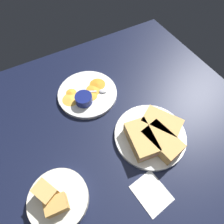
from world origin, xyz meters
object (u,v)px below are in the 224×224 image
sandwich_half_far (162,141)px  sandwich_half_near (141,139)px  plate_chips_companion (88,94)px  ramekin_dark_sauce (165,124)px  ramekin_light_gravy (84,99)px  spoon_by_gravy_ramekin (100,91)px  spoon_by_dark_ramekin (155,137)px  bread_basket_rear (57,199)px  plate_sandwich_main (150,135)px  sandwich_half_extra (161,124)px

sandwich_half_far → sandwich_half_near: bearing=54.2°
plate_chips_companion → ramekin_dark_sauce: bearing=-148.4°
sandwich_half_near → ramekin_light_gravy: bearing=21.2°
plate_chips_companion → ramekin_light_gravy: (-3.61, 3.01, 2.61)cm
ramekin_dark_sauce → spoon_by_gravy_ramekin: bearing=26.1°
spoon_by_gravy_ramekin → ramekin_light_gravy: bearing=100.7°
spoon_by_dark_ramekin → bread_basket_rear: 36.65cm
spoon_by_dark_ramekin → spoon_by_gravy_ramekin: size_ratio=1.03×
sandwich_half_far → spoon_by_gravy_ramekin: (30.52, 7.70, -2.04)cm
plate_chips_companion → bread_basket_rear: 40.41cm
sandwich_half_near → plate_chips_companion: size_ratio=0.59×
ramekin_dark_sauce → bread_basket_rear: bread_basket_rear is taller
ramekin_dark_sauce → ramekin_light_gravy: size_ratio=1.00×
sandwich_half_near → ramekin_dark_sauce: bearing=-85.7°
spoon_by_dark_ramekin → ramekin_dark_sauce: bearing=-71.6°
plate_sandwich_main → plate_chips_companion: 30.23cm
sandwich_half_extra → plate_chips_companion: (27.19, 16.22, -3.20)cm
sandwich_half_near → sandwich_half_far: bearing=-125.8°
sandwich_half_near → bread_basket_rear: 31.45cm
ramekin_light_gravy → plate_chips_companion: bearing=-39.8°
plate_sandwich_main → sandwich_half_extra: (0.77, -4.75, 3.20)cm
ramekin_dark_sauce → spoon_by_dark_ramekin: (-1.70, 5.10, -1.83)cm
sandwich_half_far → spoon_by_gravy_ramekin: bearing=14.2°
sandwich_half_far → sandwich_half_extra: same height
sandwich_half_near → plate_chips_companion: (28.73, 6.73, -3.20)cm
ramekin_light_gravy → spoon_by_gravy_ramekin: 7.82cm
plate_chips_companion → spoon_by_dark_ramekin: bearing=-157.8°
ramekin_dark_sauce → plate_chips_companion: 32.93cm
spoon_by_dark_ramekin → bread_basket_rear: bread_basket_rear is taller
spoon_by_dark_ramekin → bread_basket_rear: size_ratio=0.56×
sandwich_half_near → bread_basket_rear: (-3.37, 31.22, -1.74)cm
plate_sandwich_main → spoon_by_gravy_ramekin: spoon_by_gravy_ramekin is taller
plate_sandwich_main → ramekin_light_gravy: 28.46cm
spoon_by_gravy_ramekin → ramekin_dark_sauce: bearing=-153.9°
bread_basket_rear → plate_chips_companion: bearing=-37.3°
sandwich_half_far → sandwich_half_extra: 6.80cm
plate_sandwich_main → spoon_by_gravy_ramekin: bearing=15.0°
spoon_by_gravy_ramekin → bread_basket_rear: bearing=135.9°
ramekin_light_gravy → bread_basket_rear: 35.71cm
plate_sandwich_main → sandwich_half_extra: size_ratio=1.68×
plate_sandwich_main → spoon_by_dark_ramekin: spoon_by_dark_ramekin is taller
plate_sandwich_main → sandwich_half_near: 5.78cm
sandwich_half_extra → ramekin_dark_sauce: (-0.75, -0.95, -0.21)cm
plate_chips_companion → ramekin_light_gravy: ramekin_light_gravy is taller
plate_sandwich_main → sandwich_half_far: (-4.75, -0.77, 3.20)cm
sandwich_half_far → spoon_by_dark_ramekin: size_ratio=1.46×
sandwich_half_near → plate_chips_companion: bearing=13.2°
plate_sandwich_main → ramekin_light_gravy: size_ratio=3.81×
bread_basket_rear → ramekin_dark_sauce: bearing=-84.3°
sandwich_half_near → ramekin_light_gravy: 26.95cm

